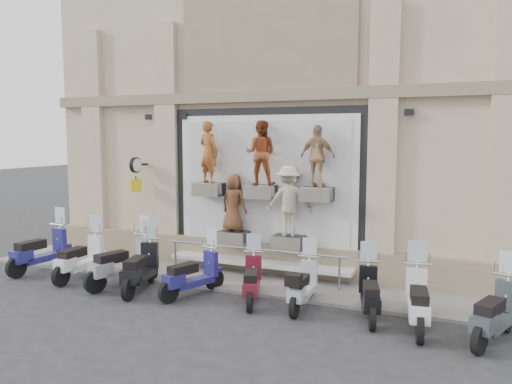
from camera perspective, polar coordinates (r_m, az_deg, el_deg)
ground at (r=11.44m, az=-4.60°, el=-12.95°), size 90.00×90.00×0.00m
sidewalk at (r=13.23m, az=-0.31°, el=-10.06°), size 16.00×2.20×0.08m
building at (r=17.44m, az=6.27°, el=13.64°), size 14.00×8.60×12.00m
shop_vitrine at (r=13.32m, az=1.16°, el=0.38°), size 5.60×1.02×4.30m
guard_rail at (r=13.02m, az=-0.49°, el=-8.38°), size 5.06×0.10×0.93m
clock_sign_bracket at (r=15.01m, az=-13.56°, el=2.45°), size 0.10×0.80×1.02m
scooter_a at (r=15.27m, az=-23.43°, el=-5.17°), size 0.84×2.19×1.73m
scooter_b at (r=14.10m, az=-19.43°, el=-6.11°), size 0.65×2.04×1.65m
scooter_c at (r=13.08m, az=-15.05°, el=-6.72°), size 1.26×2.22×1.73m
scooter_d at (r=12.61m, az=-13.09°, el=-7.30°), size 1.07×2.14×1.67m
scooter_e at (r=11.99m, az=-7.30°, el=-8.22°), size 1.20×1.97×1.54m
scooter_f at (r=11.50m, az=-0.47°, el=-8.97°), size 1.11×1.89×1.48m
scooter_g at (r=11.16m, az=5.38°, el=-9.51°), size 0.61×1.82×1.46m
scooter_h at (r=10.78m, az=12.91°, el=-10.11°), size 0.99×1.93×1.51m
scooter_i at (r=10.43m, az=18.07°, el=-10.45°), size 0.88×2.08×1.63m
scooter_j at (r=10.30m, az=25.74°, el=-11.08°), size 1.26×2.05×1.61m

